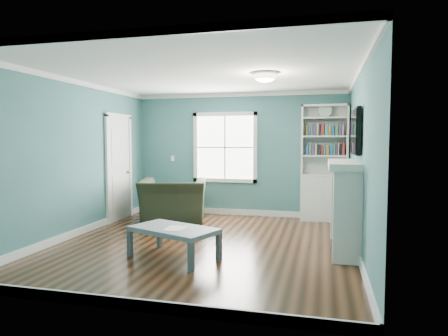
# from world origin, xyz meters

# --- Properties ---
(floor) EXTENTS (5.00, 5.00, 0.00)m
(floor) POSITION_xyz_m (0.00, 0.00, 0.00)
(floor) COLOR black
(floor) RESTS_ON ground
(room_walls) EXTENTS (5.00, 5.00, 5.00)m
(room_walls) POSITION_xyz_m (0.00, 0.00, 1.58)
(room_walls) COLOR #37666A
(room_walls) RESTS_ON ground
(trim) EXTENTS (4.50, 5.00, 2.60)m
(trim) POSITION_xyz_m (0.00, 0.00, 1.24)
(trim) COLOR white
(trim) RESTS_ON ground
(window) EXTENTS (1.40, 0.06, 1.50)m
(window) POSITION_xyz_m (-0.30, 2.49, 1.45)
(window) COLOR white
(window) RESTS_ON room_walls
(bookshelf) EXTENTS (0.90, 0.35, 2.31)m
(bookshelf) POSITION_xyz_m (1.77, 2.30, 0.92)
(bookshelf) COLOR silver
(bookshelf) RESTS_ON ground
(fireplace) EXTENTS (0.44, 1.58, 1.30)m
(fireplace) POSITION_xyz_m (2.08, 0.20, 0.64)
(fireplace) COLOR black
(fireplace) RESTS_ON ground
(tv) EXTENTS (0.06, 1.10, 0.65)m
(tv) POSITION_xyz_m (2.20, 0.20, 1.72)
(tv) COLOR black
(tv) RESTS_ON fireplace
(door) EXTENTS (0.12, 0.98, 2.17)m
(door) POSITION_xyz_m (-2.22, 1.40, 1.07)
(door) COLOR silver
(door) RESTS_ON ground
(ceiling_fixture) EXTENTS (0.38, 0.38, 0.15)m
(ceiling_fixture) POSITION_xyz_m (0.90, 0.10, 2.55)
(ceiling_fixture) COLOR white
(ceiling_fixture) RESTS_ON room_walls
(light_switch) EXTENTS (0.08, 0.01, 0.12)m
(light_switch) POSITION_xyz_m (-1.50, 2.48, 1.20)
(light_switch) COLOR white
(light_switch) RESTS_ON room_walls
(recliner) EXTENTS (1.44, 1.12, 1.11)m
(recliner) POSITION_xyz_m (-1.14, 1.58, 0.55)
(recliner) COLOR black
(recliner) RESTS_ON ground
(coffee_table) EXTENTS (1.32, 1.02, 0.42)m
(coffee_table) POSITION_xyz_m (-0.20, -0.82, 0.37)
(coffee_table) COLOR #475055
(coffee_table) RESTS_ON ground
(paper_sheet) EXTENTS (0.26, 0.33, 0.00)m
(paper_sheet) POSITION_xyz_m (-0.15, -0.87, 0.43)
(paper_sheet) COLOR white
(paper_sheet) RESTS_ON coffee_table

